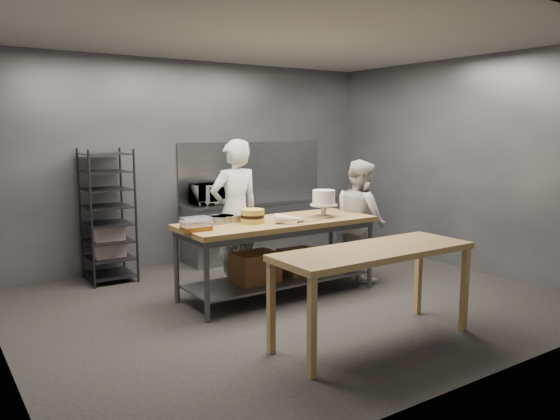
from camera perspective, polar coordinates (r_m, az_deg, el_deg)
name	(u,v)px	position (r m, az deg, el deg)	size (l,w,h in m)	color
ground	(290,301)	(6.47, 1.08, -9.53)	(6.00, 6.00, 0.00)	black
back_wall	(195,163)	(8.34, -8.83, 4.92)	(6.00, 0.04, 3.00)	#4C4F54
work_table	(276,249)	(6.57, -0.38, -4.07)	(2.40, 0.90, 0.92)	olive
near_counter	(374,257)	(5.16, 9.81, -4.89)	(2.00, 0.70, 0.90)	brown
back_counter	(263,228)	(8.66, -1.77, -1.85)	(2.60, 0.60, 0.90)	slate
splashback_panel	(253,170)	(8.80, -2.84, 4.20)	(2.60, 0.02, 0.90)	slate
speed_rack	(108,217)	(7.52, -17.55, -0.68)	(0.62, 0.66, 1.75)	black
chef_behind	(235,213)	(7.00, -4.73, -0.29)	(0.68, 0.45, 1.87)	silver
chef_right	(360,219)	(7.39, 8.37, -0.97)	(0.78, 0.61, 1.60)	silver
microwave	(210,194)	(8.13, -7.28, 1.68)	(0.54, 0.37, 0.30)	black
frosted_cake_stand	(324,199)	(6.74, 4.59, 1.11)	(0.34, 0.34, 0.34)	#BBB295
layer_cake	(253,216)	(6.31, -2.89, -0.64)	(0.27, 0.27, 0.16)	gold
cake_pans	(216,220)	(6.33, -6.67, -1.05)	(0.77, 0.42, 0.07)	gray
piping_bag	(292,219)	(6.22, 1.25, -0.95)	(0.12, 0.12, 0.38)	silver
offset_spatula	(306,222)	(6.39, 2.76, -1.21)	(0.36, 0.02, 0.02)	slate
pastry_clamshells	(196,224)	(6.00, -8.73, -1.43)	(0.41, 0.40, 0.11)	#8F5D1C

